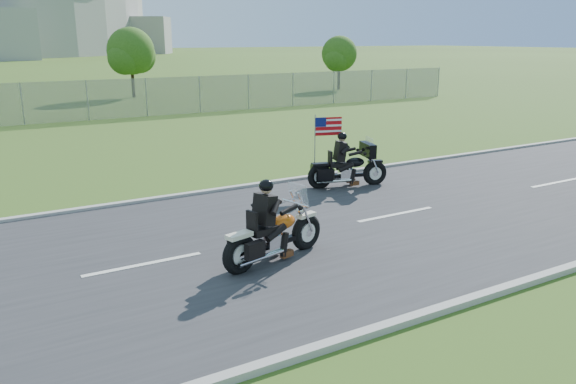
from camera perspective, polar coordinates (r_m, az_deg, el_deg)
ground at (r=11.36m, az=-4.68°, el=-5.57°), size 420.00×420.00×0.00m
road at (r=11.35m, az=-4.68°, el=-5.48°), size 120.00×8.00×0.04m
curb_north at (r=14.92m, az=-11.41°, el=-0.46°), size 120.00×0.18×0.12m
curb_south at (r=8.20m, az=8.01°, el=-14.04°), size 120.00×0.18×0.12m
tree_fence_near at (r=41.03m, az=-15.62°, el=13.39°), size 3.52×3.28×4.75m
tree_fence_far at (r=46.07m, az=5.25°, el=13.63°), size 3.08×2.87×4.20m
motorcycle_lead at (r=10.40m, az=-1.53°, el=-4.50°), size 2.39×0.98×1.63m
motorcycle_follow at (r=15.67m, az=6.07°, el=2.37°), size 2.30×1.05×1.95m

